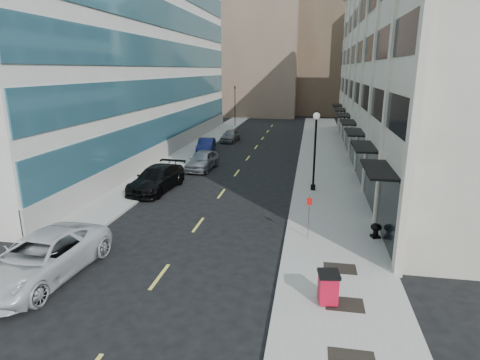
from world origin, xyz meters
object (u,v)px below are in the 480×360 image
(lamppost, at_px, (315,144))
(urn_planter, at_px, (376,229))
(car_black_pickup, at_px, (157,179))
(car_grey_sedan, at_px, (230,136))
(car_white_van, at_px, (41,258))
(trash_bin, at_px, (328,286))
(traffic_signal, at_px, (235,89))
(sign_post, at_px, (309,211))
(car_silver_sedan, at_px, (202,160))
(car_blue_sedan, at_px, (206,146))

(lamppost, distance_m, urn_planter, 9.11)
(car_black_pickup, relative_size, car_grey_sedan, 1.40)
(car_white_van, distance_m, lamppost, 18.55)
(trash_bin, height_order, lamppost, lamppost)
(lamppost, bearing_deg, car_white_van, -127.55)
(car_black_pickup, xyz_separation_m, car_grey_sedan, (1.21, 21.00, -0.14))
(car_black_pickup, relative_size, urn_planter, 7.85)
(car_grey_sedan, xyz_separation_m, lamppost, (9.99, -19.40, 2.74))
(trash_bin, bearing_deg, traffic_signal, 97.18)
(traffic_signal, relative_size, sign_post, 3.01)
(car_grey_sedan, distance_m, sign_post, 29.78)
(traffic_signal, height_order, car_grey_sedan, traffic_signal)
(car_grey_sedan, height_order, trash_bin, car_grey_sedan)
(car_grey_sedan, relative_size, sign_post, 1.85)
(trash_bin, distance_m, lamppost, 14.85)
(car_grey_sedan, bearing_deg, car_black_pickup, -89.57)
(lamppost, height_order, urn_planter, lamppost)
(car_silver_sedan, xyz_separation_m, car_blue_sedan, (-1.60, 7.32, -0.09))
(traffic_signal, xyz_separation_m, car_silver_sedan, (2.30, -27.32, -4.88))
(traffic_signal, distance_m, urn_planter, 43.46)
(traffic_signal, bearing_deg, car_grey_sedan, -81.65)
(traffic_signal, height_order, car_silver_sedan, traffic_signal)
(car_grey_sedan, distance_m, trash_bin, 35.60)
(car_silver_sedan, height_order, lamppost, lamppost)
(traffic_signal, height_order, trash_bin, traffic_signal)
(trash_bin, distance_m, sign_post, 5.98)
(urn_planter, bearing_deg, trash_bin, -111.87)
(lamppost, bearing_deg, car_grey_sedan, 117.26)
(traffic_signal, relative_size, car_black_pickup, 1.16)
(car_black_pickup, xyz_separation_m, car_blue_sedan, (0.00, 14.00, -0.13))
(car_black_pickup, bearing_deg, sign_post, -27.27)
(car_grey_sedan, relative_size, lamppost, 0.76)
(urn_planter, bearing_deg, car_silver_sedan, 134.31)
(car_silver_sedan, xyz_separation_m, sign_post, (9.37, -13.80, 0.82))
(car_silver_sedan, bearing_deg, urn_planter, -42.42)
(traffic_signal, height_order, car_blue_sedan, traffic_signal)
(urn_planter, bearing_deg, car_grey_sedan, 115.68)
(traffic_signal, height_order, urn_planter, traffic_signal)
(traffic_signal, xyz_separation_m, car_black_pickup, (0.70, -34.00, -4.85))
(car_grey_sedan, bearing_deg, trash_bin, -69.03)
(traffic_signal, bearing_deg, car_white_van, -89.15)
(lamppost, bearing_deg, car_blue_sedan, 132.10)
(car_black_pickup, relative_size, sign_post, 2.60)
(car_silver_sedan, height_order, car_blue_sedan, car_silver_sedan)
(traffic_signal, xyz_separation_m, car_grey_sedan, (1.91, -13.00, -4.99))
(urn_planter, bearing_deg, traffic_signal, 110.48)
(sign_post, bearing_deg, lamppost, 98.71)
(car_white_van, distance_m, sign_post, 12.45)
(car_blue_sedan, distance_m, lamppost, 16.93)
(car_blue_sedan, height_order, urn_planter, car_blue_sedan)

